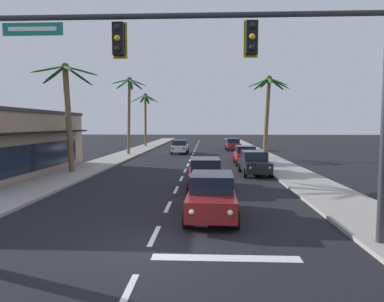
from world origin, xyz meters
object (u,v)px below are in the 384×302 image
(palm_left_third, at_px, (129,99))
(sedan_parked_far_kerb, at_px, (254,163))
(sedan_lead_at_stop_bar, at_px, (212,195))
(palm_left_second, at_px, (67,97))
(palm_left_farthest, at_px, (145,108))
(palm_right_third, at_px, (268,101))
(sedan_third_in_queue, at_px, (205,173))
(traffic_signal_mast, at_px, (258,64))
(sedan_parked_nearest_kerb, at_px, (245,155))
(sedan_parked_mid_kerb, at_px, (233,144))
(sedan_oncoming_far, at_px, (180,147))

(palm_left_third, bearing_deg, sedan_parked_far_kerb, -49.86)
(sedan_lead_at_stop_bar, xyz_separation_m, palm_left_second, (-10.29, 11.20, 4.67))
(sedan_lead_at_stop_bar, distance_m, palm_left_farthest, 42.10)
(sedan_lead_at_stop_bar, xyz_separation_m, palm_right_third, (6.02, 22.21, 5.09))
(sedan_third_in_queue, relative_size, palm_left_second, 0.56)
(traffic_signal_mast, height_order, sedan_third_in_queue, traffic_signal_mast)
(sedan_parked_nearest_kerb, xyz_separation_m, sedan_parked_mid_kerb, (0.17, 16.45, 0.00))
(sedan_parked_nearest_kerb, relative_size, palm_right_third, 0.52)
(sedan_parked_far_kerb, bearing_deg, sedan_oncoming_far, 111.34)
(sedan_third_in_queue, height_order, sedan_parked_mid_kerb, same)
(traffic_signal_mast, height_order, sedan_parked_mid_kerb, traffic_signal_mast)
(sedan_oncoming_far, xyz_separation_m, palm_left_farthest, (-6.45, 12.20, 5.28))
(sedan_parked_mid_kerb, height_order, palm_left_farthest, palm_left_farthest)
(sedan_parked_mid_kerb, bearing_deg, traffic_signal_mast, -93.37)
(traffic_signal_mast, relative_size, palm_left_second, 1.44)
(sedan_parked_nearest_kerb, distance_m, palm_right_third, 7.65)
(sedan_third_in_queue, distance_m, palm_left_third, 22.64)
(traffic_signal_mast, xyz_separation_m, sedan_parked_far_kerb, (1.94, 14.25, -4.44))
(palm_left_second, height_order, palm_left_farthest, palm_left_farthest)
(palm_right_third, bearing_deg, sedan_oncoming_far, 147.13)
(sedan_parked_far_kerb, distance_m, palm_left_third, 19.97)
(sedan_lead_at_stop_bar, xyz_separation_m, sedan_parked_far_kerb, (3.19, 11.24, 0.00))
(sedan_parked_mid_kerb, bearing_deg, palm_left_second, -121.38)
(palm_left_third, bearing_deg, sedan_third_in_queue, -66.10)
(sedan_lead_at_stop_bar, distance_m, palm_left_second, 15.92)
(sedan_parked_nearest_kerb, relative_size, palm_left_farthest, 0.52)
(traffic_signal_mast, relative_size, palm_right_third, 1.35)
(sedan_parked_far_kerb, xyz_separation_m, palm_left_third, (-12.35, 14.64, 5.66))
(traffic_signal_mast, bearing_deg, palm_left_farthest, 104.42)
(traffic_signal_mast, relative_size, palm_left_third, 1.28)
(palm_left_third, bearing_deg, traffic_signal_mast, -70.19)
(sedan_parked_far_kerb, xyz_separation_m, palm_right_third, (2.82, 10.97, 5.09))
(palm_left_second, bearing_deg, sedan_parked_mid_kerb, 58.62)
(sedan_oncoming_far, distance_m, palm_left_second, 19.04)
(sedan_parked_mid_kerb, xyz_separation_m, palm_right_third, (2.61, -11.46, 5.09))
(sedan_parked_mid_kerb, bearing_deg, palm_left_farthest, 152.72)
(sedan_parked_mid_kerb, distance_m, palm_left_farthest, 15.93)
(sedan_oncoming_far, distance_m, sedan_parked_far_kerb, 18.38)
(traffic_signal_mast, distance_m, palm_left_third, 30.73)
(sedan_parked_far_kerb, bearing_deg, palm_right_third, 75.57)
(sedan_third_in_queue, relative_size, sedan_parked_nearest_kerb, 1.01)
(sedan_parked_nearest_kerb, distance_m, sedan_parked_mid_kerb, 16.45)
(traffic_signal_mast, bearing_deg, palm_left_second, 129.09)
(sedan_lead_at_stop_bar, height_order, palm_left_third, palm_left_third)
(traffic_signal_mast, bearing_deg, sedan_parked_mid_kerb, 86.63)
(sedan_parked_far_kerb, distance_m, palm_right_third, 12.42)
(sedan_third_in_queue, bearing_deg, palm_left_farthest, 105.57)
(palm_left_second, bearing_deg, traffic_signal_mast, -50.91)
(sedan_third_in_queue, bearing_deg, sedan_parked_far_kerb, 57.29)
(palm_left_farthest, bearing_deg, sedan_parked_mid_kerb, -27.28)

